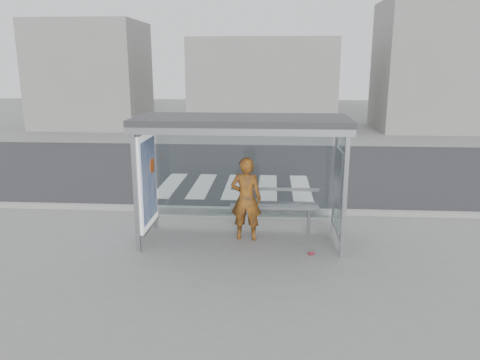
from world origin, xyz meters
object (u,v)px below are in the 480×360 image
Objects in this scene: person at (246,199)px; soda_can at (311,253)px; bus_shelter at (223,148)px; bench at (275,207)px.

person reaches higher than soda_can.
person is 14.94× the size of soda_can.
person is at bearing 9.13° from bus_shelter.
bus_shelter is 2.38× the size of person.
bus_shelter is 2.19× the size of bench.
soda_can is at bearing -21.32° from bus_shelter.
person is 0.92× the size of bench.
person reaches higher than bench.
soda_can is at bearing 154.39° from person.
bus_shelter is at bearing -153.95° from bench.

